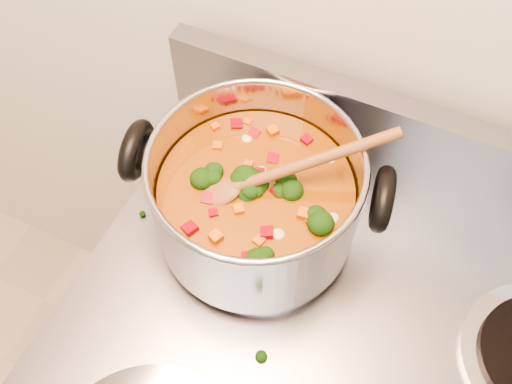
# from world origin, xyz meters

# --- Properties ---
(stockpot) EXTENTS (0.31, 0.25, 0.15)m
(stockpot) POSITION_xyz_m (-0.26, 1.32, 1.00)
(stockpot) COLOR #ADADB5
(stockpot) RESTS_ON electric_range
(wooden_spoon) EXTENTS (0.21, 0.15, 0.09)m
(wooden_spoon) POSITION_xyz_m (-0.26, 1.33, 1.04)
(wooden_spoon) COLOR brown
(wooden_spoon) RESTS_ON stockpot
(cooktop_crumbs) EXTENTS (0.05, 0.19, 0.01)m
(cooktop_crumbs) POSITION_xyz_m (-0.14, 1.30, 0.92)
(cooktop_crumbs) COLOR black
(cooktop_crumbs) RESTS_ON electric_range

